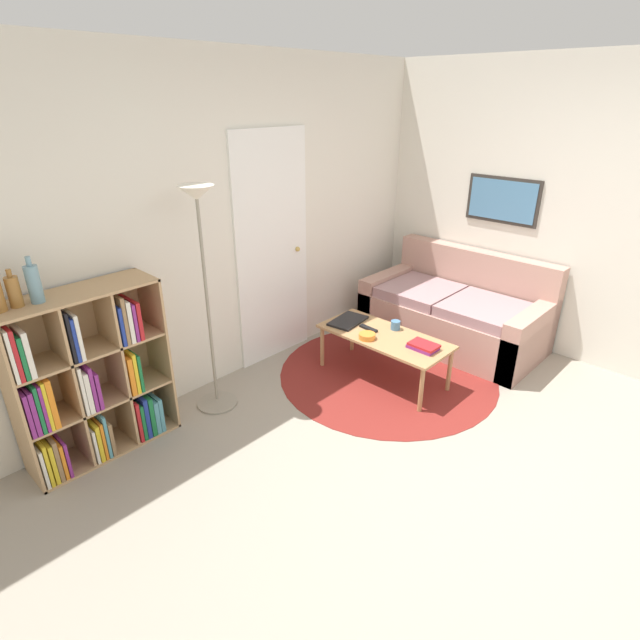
{
  "coord_description": "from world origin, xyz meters",
  "views": [
    {
      "loc": [
        -2.43,
        -0.84,
        2.28
      ],
      "look_at": [
        -0.16,
        1.31,
        0.85
      ],
      "focal_mm": 28.0,
      "sensor_mm": 36.0,
      "label": 1
    }
  ],
  "objects_px": {
    "bookshelf": "(88,382)",
    "cup": "(395,325)",
    "coffee_table": "(384,339)",
    "bottle_right": "(34,284)",
    "bottle_middle": "(14,291)",
    "laptop": "(348,321)",
    "bowl": "(367,336)",
    "couch": "(457,313)",
    "floor_lamp": "(202,248)"
  },
  "relations": [
    {
      "from": "laptop",
      "to": "cup",
      "type": "height_order",
      "value": "cup"
    },
    {
      "from": "couch",
      "to": "bottle_middle",
      "type": "relative_size",
      "value": 7.58
    },
    {
      "from": "laptop",
      "to": "bottle_right",
      "type": "xyz_separation_m",
      "value": [
        -2.29,
        0.42,
        0.86
      ]
    },
    {
      "from": "floor_lamp",
      "to": "bowl",
      "type": "xyz_separation_m",
      "value": [
        1.09,
        -0.65,
        -0.85
      ]
    },
    {
      "from": "laptop",
      "to": "bottle_right",
      "type": "height_order",
      "value": "bottle_right"
    },
    {
      "from": "bowl",
      "to": "bottle_middle",
      "type": "xyz_separation_m",
      "value": [
        -2.25,
        0.77,
        0.83
      ]
    },
    {
      "from": "coffee_table",
      "to": "cup",
      "type": "bearing_deg",
      "value": 0.06
    },
    {
      "from": "floor_lamp",
      "to": "bottle_middle",
      "type": "height_order",
      "value": "floor_lamp"
    },
    {
      "from": "bottle_right",
      "to": "bookshelf",
      "type": "bearing_deg",
      "value": 3.7
    },
    {
      "from": "cup",
      "to": "bottle_right",
      "type": "relative_size",
      "value": 0.29
    },
    {
      "from": "couch",
      "to": "bottle_right",
      "type": "height_order",
      "value": "bottle_right"
    },
    {
      "from": "coffee_table",
      "to": "bottle_middle",
      "type": "relative_size",
      "value": 5.08
    },
    {
      "from": "floor_lamp",
      "to": "couch",
      "type": "relative_size",
      "value": 1.02
    },
    {
      "from": "coffee_table",
      "to": "bottle_right",
      "type": "distance_m",
      "value": 2.61
    },
    {
      "from": "bookshelf",
      "to": "coffee_table",
      "type": "xyz_separation_m",
      "value": [
        2.13,
        -0.83,
        -0.17
      ]
    },
    {
      "from": "laptop",
      "to": "bottle_middle",
      "type": "bearing_deg",
      "value": 169.62
    },
    {
      "from": "couch",
      "to": "bottle_middle",
      "type": "distance_m",
      "value": 3.76
    },
    {
      "from": "bookshelf",
      "to": "laptop",
      "type": "height_order",
      "value": "bookshelf"
    },
    {
      "from": "couch",
      "to": "bottle_middle",
      "type": "height_order",
      "value": "bottle_middle"
    },
    {
      "from": "floor_lamp",
      "to": "bottle_right",
      "type": "bearing_deg",
      "value": 174.16
    },
    {
      "from": "bottle_right",
      "to": "coffee_table",
      "type": "bearing_deg",
      "value": -19.6
    },
    {
      "from": "bottle_middle",
      "to": "bookshelf",
      "type": "bearing_deg",
      "value": -1.39
    },
    {
      "from": "cup",
      "to": "bottle_right",
      "type": "distance_m",
      "value": 2.72
    },
    {
      "from": "laptop",
      "to": "bookshelf",
      "type": "bearing_deg",
      "value": 168.46
    },
    {
      "from": "bookshelf",
      "to": "bottle_right",
      "type": "bearing_deg",
      "value": -176.3
    },
    {
      "from": "cup",
      "to": "bottle_right",
      "type": "bearing_deg",
      "value": 161.56
    },
    {
      "from": "laptop",
      "to": "bowl",
      "type": "xyz_separation_m",
      "value": [
        -0.14,
        -0.33,
        0.01
      ]
    },
    {
      "from": "bookshelf",
      "to": "cup",
      "type": "relative_size",
      "value": 14.45
    },
    {
      "from": "couch",
      "to": "bookshelf",
      "type": "bearing_deg",
      "value": 164.4
    },
    {
      "from": "bottle_middle",
      "to": "bowl",
      "type": "bearing_deg",
      "value": -18.92
    },
    {
      "from": "bookshelf",
      "to": "bottle_middle",
      "type": "bearing_deg",
      "value": 178.61
    },
    {
      "from": "couch",
      "to": "laptop",
      "type": "distance_m",
      "value": 1.22
    },
    {
      "from": "bookshelf",
      "to": "couch",
      "type": "bearing_deg",
      "value": -15.6
    },
    {
      "from": "floor_lamp",
      "to": "cup",
      "type": "relative_size",
      "value": 21.26
    },
    {
      "from": "bowl",
      "to": "bottle_middle",
      "type": "distance_m",
      "value": 2.52
    },
    {
      "from": "bottle_middle",
      "to": "floor_lamp",
      "type": "bearing_deg",
      "value": -6.2
    },
    {
      "from": "cup",
      "to": "bookshelf",
      "type": "bearing_deg",
      "value": 160.01
    },
    {
      "from": "coffee_table",
      "to": "laptop",
      "type": "distance_m",
      "value": 0.4
    },
    {
      "from": "bookshelf",
      "to": "bottle_right",
      "type": "xyz_separation_m",
      "value": [
        -0.17,
        -0.01,
        0.74
      ]
    },
    {
      "from": "bookshelf",
      "to": "coffee_table",
      "type": "relative_size",
      "value": 1.04
    },
    {
      "from": "bookshelf",
      "to": "bowl",
      "type": "xyz_separation_m",
      "value": [
        1.98,
        -0.77,
        -0.11
      ]
    },
    {
      "from": "laptop",
      "to": "bottle_right",
      "type": "relative_size",
      "value": 1.39
    },
    {
      "from": "coffee_table",
      "to": "bottle_middle",
      "type": "distance_m",
      "value": 2.7
    },
    {
      "from": "bookshelf",
      "to": "bowl",
      "type": "height_order",
      "value": "bookshelf"
    },
    {
      "from": "coffee_table",
      "to": "bottle_middle",
      "type": "bearing_deg",
      "value": 160.81
    },
    {
      "from": "floor_lamp",
      "to": "coffee_table",
      "type": "height_order",
      "value": "floor_lamp"
    },
    {
      "from": "laptop",
      "to": "floor_lamp",
      "type": "bearing_deg",
      "value": 165.75
    },
    {
      "from": "floor_lamp",
      "to": "bottle_right",
      "type": "xyz_separation_m",
      "value": [
        -1.06,
        0.11,
        -0.0
      ]
    },
    {
      "from": "bottle_right",
      "to": "bottle_middle",
      "type": "bearing_deg",
      "value": 170.28
    },
    {
      "from": "bookshelf",
      "to": "cup",
      "type": "xyz_separation_m",
      "value": [
        2.29,
        -0.83,
        -0.09
      ]
    }
  ]
}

